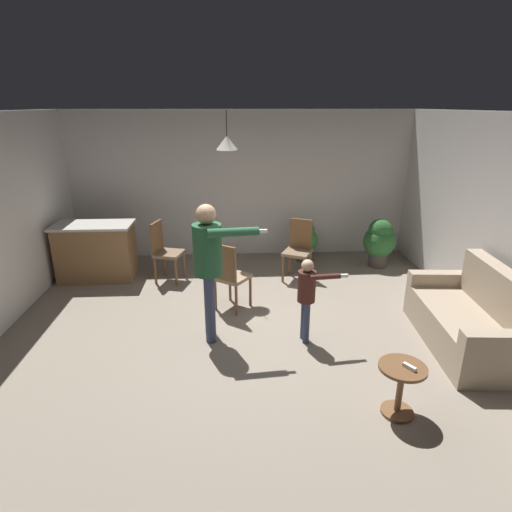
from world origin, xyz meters
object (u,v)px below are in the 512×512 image
(couch_floral, at_px, (470,320))
(potted_plant_corner, at_px, (305,239))
(dining_chair_near_wall, at_px, (298,247))
(dining_chair_by_counter, at_px, (230,274))
(person_adult, at_px, (209,258))
(person_child, at_px, (307,291))
(kitchen_counter, at_px, (96,251))
(side_table_by_couch, at_px, (401,384))
(potted_plant_by_wall, at_px, (379,240))
(dining_chair_centre_back, at_px, (164,249))
(spare_remote_on_table, at_px, (410,367))

(couch_floral, bearing_deg, potted_plant_corner, 30.27)
(dining_chair_near_wall, bearing_deg, dining_chair_by_counter, 69.33)
(person_adult, distance_m, dining_chair_near_wall, 2.38)
(person_child, bearing_deg, kitchen_counter, -130.84)
(side_table_by_couch, relative_size, potted_plant_by_wall, 0.59)
(dining_chair_by_counter, distance_m, dining_chair_centre_back, 1.56)
(person_adult, height_order, potted_plant_corner, person_adult)
(kitchen_counter, bearing_deg, dining_chair_centre_back, -7.46)
(spare_remote_on_table, bearing_deg, kitchen_counter, 136.97)
(dining_chair_by_counter, bearing_deg, dining_chair_centre_back, 168.41)
(couch_floral, height_order, spare_remote_on_table, couch_floral)
(dining_chair_by_counter, bearing_deg, person_adult, -71.29)
(person_adult, height_order, potted_plant_by_wall, person_adult)
(side_table_by_couch, distance_m, dining_chair_centre_back, 4.32)
(potted_plant_by_wall, bearing_deg, dining_chair_near_wall, -162.36)
(dining_chair_by_counter, distance_m, potted_plant_corner, 2.40)
(person_child, xyz_separation_m, spare_remote_on_table, (0.70, -1.40, -0.13))
(dining_chair_by_counter, xyz_separation_m, dining_chair_near_wall, (1.14, 1.11, 0.00))
(dining_chair_near_wall, bearing_deg, dining_chair_centre_back, 24.24)
(kitchen_counter, bearing_deg, couch_floral, -25.31)
(potted_plant_by_wall, bearing_deg, side_table_by_couch, -105.80)
(kitchen_counter, distance_m, person_adult, 2.92)
(person_adult, bearing_deg, dining_chair_near_wall, 138.60)
(couch_floral, relative_size, dining_chair_centre_back, 1.86)
(couch_floral, bearing_deg, dining_chair_centre_back, 64.56)
(potted_plant_corner, relative_size, potted_plant_by_wall, 0.87)
(potted_plant_corner, bearing_deg, kitchen_counter, -169.66)
(side_table_by_couch, distance_m, potted_plant_by_wall, 4.01)
(spare_remote_on_table, bearing_deg, dining_chair_near_wall, 98.23)
(kitchen_counter, bearing_deg, person_adult, -46.06)
(kitchen_counter, xyz_separation_m, person_adult, (1.99, -2.06, 0.59))
(dining_chair_near_wall, xyz_separation_m, spare_remote_on_table, (0.49, -3.40, -0.01))
(side_table_by_couch, distance_m, spare_remote_on_table, 0.22)
(kitchen_counter, xyz_separation_m, side_table_by_couch, (3.80, -3.55, -0.15))
(side_table_by_couch, distance_m, dining_chair_by_counter, 2.77)
(side_table_by_couch, relative_size, spare_remote_on_table, 4.00)
(potted_plant_corner, distance_m, potted_plant_by_wall, 1.34)
(kitchen_counter, relative_size, spare_remote_on_table, 9.69)
(side_table_by_couch, relative_size, person_adult, 0.30)
(couch_floral, height_order, potted_plant_by_wall, couch_floral)
(person_adult, xyz_separation_m, potted_plant_corner, (1.62, 2.72, -0.64))
(dining_chair_by_counter, distance_m, potted_plant_by_wall, 3.12)
(couch_floral, distance_m, dining_chair_by_counter, 3.09)
(couch_floral, bearing_deg, dining_chair_by_counter, 73.15)
(person_child, bearing_deg, dining_chair_by_counter, -139.94)
(kitchen_counter, bearing_deg, dining_chair_by_counter, -30.26)
(potted_plant_corner, bearing_deg, person_adult, -120.77)
(side_table_by_couch, xyz_separation_m, dining_chair_near_wall, (-0.45, 3.37, 0.22))
(dining_chair_by_counter, bearing_deg, person_child, -8.58)
(potted_plant_corner, xyz_separation_m, spare_remote_on_table, (0.24, -4.25, 0.12))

